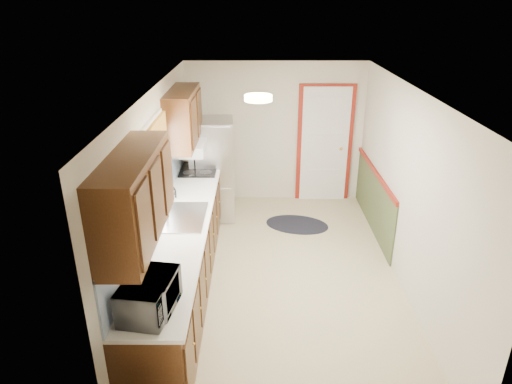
{
  "coord_description": "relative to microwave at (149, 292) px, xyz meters",
  "views": [
    {
      "loc": [
        -0.32,
        -5.04,
        3.36
      ],
      "look_at": [
        -0.32,
        0.08,
        1.15
      ],
      "focal_mm": 32.0,
      "sensor_mm": 36.0,
      "label": 1
    }
  ],
  "objects": [
    {
      "name": "back_wall_trim",
      "position": [
        2.19,
        4.16,
        -0.24
      ],
      "size": [
        1.12,
        2.3,
        2.08
      ],
      "color": "maroon",
      "rests_on": "ground"
    },
    {
      "name": "kitchen_run",
      "position": [
        -0.04,
        1.66,
        -0.32
      ],
      "size": [
        0.63,
        4.0,
        2.2
      ],
      "color": "#3D200D",
      "rests_on": "ground"
    },
    {
      "name": "rug",
      "position": [
        1.53,
        3.37,
        -1.12
      ],
      "size": [
        1.12,
        0.87,
        0.01
      ],
      "primitive_type": "ellipsoid",
      "rotation": [
        0.0,
        0.0,
        -0.26
      ],
      "color": "black",
      "rests_on": "ground"
    },
    {
      "name": "microwave",
      "position": [
        0.0,
        0.0,
        0.0
      ],
      "size": [
        0.39,
        0.6,
        0.38
      ],
      "primitive_type": "imported",
      "rotation": [
        0.0,
        0.0,
        1.42
      ],
      "color": "white",
      "rests_on": "kitchen_run"
    },
    {
      "name": "room_shell",
      "position": [
        1.2,
        1.95,
        0.07
      ],
      "size": [
        3.2,
        5.2,
        2.52
      ],
      "color": "tan",
      "rests_on": "ground"
    },
    {
      "name": "ceiling_fixture",
      "position": [
        0.9,
        1.75,
        1.23
      ],
      "size": [
        0.3,
        0.3,
        0.06
      ],
      "primitive_type": "cylinder",
      "color": "#FFD88C",
      "rests_on": "room_shell"
    },
    {
      "name": "refrigerator",
      "position": [
        0.18,
        3.7,
        -0.32
      ],
      "size": [
        0.72,
        0.71,
        1.63
      ],
      "rotation": [
        0.0,
        0.0,
        0.06
      ],
      "color": "#B7B7BC",
      "rests_on": "ground"
    },
    {
      "name": "cooktop",
      "position": [
        0.01,
        3.35,
        -0.18
      ],
      "size": [
        0.54,
        0.65,
        0.02
      ],
      "primitive_type": "cube",
      "color": "black",
      "rests_on": "kitchen_run"
    }
  ]
}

